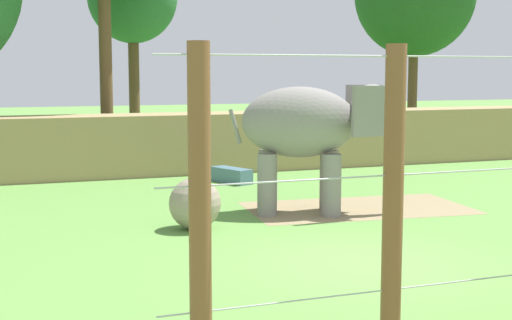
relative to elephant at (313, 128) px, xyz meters
name	(u,v)px	position (x,y,z in m)	size (l,w,h in m)	color
ground_plane	(358,262)	(-1.13, -4.34, -1.99)	(120.00, 120.00, 0.00)	#609342
dirt_patch	(358,208)	(1.30, 0.17, -1.99)	(5.33, 2.94, 0.01)	#937F5B
embankment_wall	(181,143)	(-1.13, 7.79, -1.03)	(36.00, 1.80, 1.93)	tan
elephant	(313,128)	(0.00, 0.00, 0.00)	(3.82, 2.51, 3.00)	gray
enrichment_ball	(195,204)	(-3.05, -0.78, -1.44)	(1.09, 1.09, 1.09)	gray
cable_fence	(487,189)	(-1.16, -7.79, -0.18)	(8.61, 0.25, 3.61)	brown
feed_trough	(231,175)	(-0.29, 5.09, -1.77)	(0.97, 1.49, 0.44)	slate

